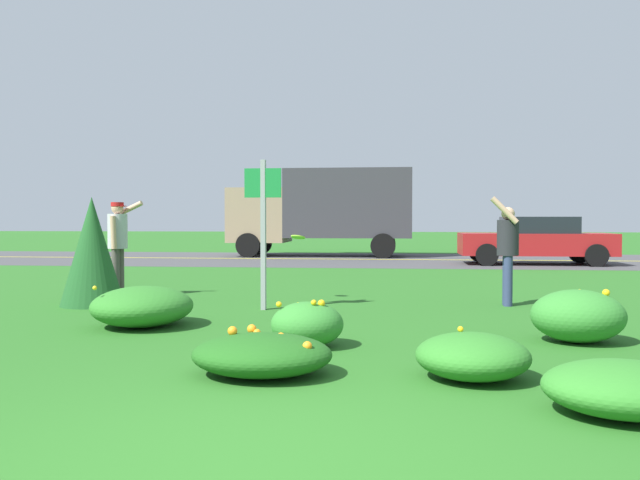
{
  "coord_description": "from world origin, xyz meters",
  "views": [
    {
      "loc": [
        0.78,
        -3.55,
        1.37
      ],
      "look_at": [
        -0.33,
        6.26,
        1.07
      ],
      "focal_mm": 37.51,
      "sensor_mm": 36.0,
      "label": 1
    }
  ],
  "objects": [
    {
      "name": "ground_plane",
      "position": [
        0.0,
        9.63,
        0.0
      ],
      "size": [
        120.0,
        120.0,
        0.0
      ],
      "primitive_type": "plane",
      "color": "#26601E"
    },
    {
      "name": "highway_strip",
      "position": [
        0.0,
        19.25,
        0.0
      ],
      "size": [
        120.0,
        8.3,
        0.01
      ],
      "primitive_type": "cube",
      "color": "#424244",
      "rests_on": "ground"
    },
    {
      "name": "highway_center_stripe",
      "position": [
        0.0,
        19.25,
        0.01
      ],
      "size": [
        120.0,
        0.16,
        0.0
      ],
      "primitive_type": "cube",
      "color": "yellow",
      "rests_on": "ground"
    },
    {
      "name": "daylily_clump_front_left",
      "position": [
        1.45,
        2.27,
        0.2
      ],
      "size": [
        0.98,
        1.0,
        0.43
      ],
      "color": "#2D7526",
      "rests_on": "ground"
    },
    {
      "name": "daylily_clump_near_camera",
      "position": [
        2.38,
        1.31,
        0.19
      ],
      "size": [
        1.13,
        1.01,
        0.39
      ],
      "color": "#2D7526",
      "rests_on": "ground"
    },
    {
      "name": "daylily_clump_mid_left",
      "position": [
        2.81,
        4.15,
        0.3
      ],
      "size": [
        1.03,
        0.94,
        0.6
      ],
      "color": "#337F2D",
      "rests_on": "ground"
    },
    {
      "name": "daylily_clump_mid_center",
      "position": [
        -0.38,
        2.21,
        0.18
      ],
      "size": [
        1.25,
        1.05,
        0.41
      ],
      "color": "#1E5619",
      "rests_on": "ground"
    },
    {
      "name": "daylily_clump_front_center",
      "position": [
        -0.16,
        3.55,
        0.24
      ],
      "size": [
        0.78,
        0.78,
        0.52
      ],
      "color": "#337F2D",
      "rests_on": "ground"
    },
    {
      "name": "daylily_clump_mid_right",
      "position": [
        -2.44,
        4.67,
        0.26
      ],
      "size": [
        1.28,
        1.4,
        0.56
      ],
      "color": "#2D7526",
      "rests_on": "ground"
    },
    {
      "name": "sign_post_near_path",
      "position": [
        -1.21,
        6.39,
        1.39
      ],
      "size": [
        0.56,
        0.1,
        2.27
      ],
      "color": "#93969B",
      "rests_on": "ground"
    },
    {
      "name": "evergreen_shrub_side",
      "position": [
        -4.02,
        6.59,
        0.87
      ],
      "size": [
        1.0,
        1.0,
        1.73
      ],
      "primitive_type": "cone",
      "color": "#1E5123",
      "rests_on": "ground"
    },
    {
      "name": "person_thrower_red_cap_gray_shirt",
      "position": [
        -4.07,
        7.71,
        1.03
      ],
      "size": [
        0.57,
        0.5,
        1.71
      ],
      "color": "#B2B2B7",
      "rests_on": "ground"
    },
    {
      "name": "person_catcher_dark_shirt",
      "position": [
        2.55,
        7.32,
        0.94
      ],
      "size": [
        0.48,
        0.5,
        1.74
      ],
      "color": "#232328",
      "rests_on": "ground"
    },
    {
      "name": "frisbee_lime",
      "position": [
        -0.87,
        7.71,
        1.07
      ],
      "size": [
        0.25,
        0.24,
        0.1
      ],
      "color": "#8CD133"
    },
    {
      "name": "car_red_center_left",
      "position": [
        5.03,
        17.39,
        0.74
      ],
      "size": [
        4.5,
        2.0,
        1.45
      ],
      "color": "maroon",
      "rests_on": "ground"
    },
    {
      "name": "box_truck_tan",
      "position": [
        -1.84,
        21.12,
        1.8
      ],
      "size": [
        6.7,
        2.46,
        3.2
      ],
      "color": "#937F60",
      "rests_on": "ground"
    }
  ]
}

